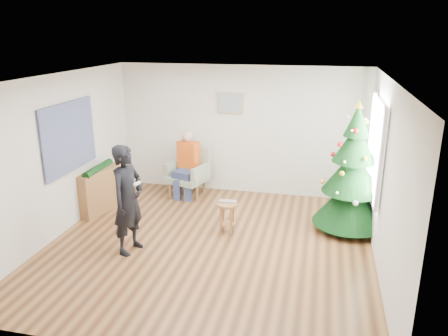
% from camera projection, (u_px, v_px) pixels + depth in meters
% --- Properties ---
extents(floor, '(5.00, 5.00, 0.00)m').
position_uv_depth(floor, '(209.00, 245.00, 6.88)').
color(floor, brown).
rests_on(floor, ground).
extents(ceiling, '(5.00, 5.00, 0.00)m').
position_uv_depth(ceiling, '(207.00, 78.00, 6.10)').
color(ceiling, white).
rests_on(ceiling, wall_back).
extents(wall_back, '(5.00, 0.00, 5.00)m').
position_uv_depth(wall_back, '(240.00, 130.00, 8.81)').
color(wall_back, silver).
rests_on(wall_back, floor).
extents(wall_front, '(5.00, 0.00, 5.00)m').
position_uv_depth(wall_front, '(141.00, 243.00, 4.17)').
color(wall_front, silver).
rests_on(wall_front, floor).
extents(wall_left, '(0.00, 5.00, 5.00)m').
position_uv_depth(wall_left, '(59.00, 156.00, 7.03)').
color(wall_left, silver).
rests_on(wall_left, floor).
extents(wall_right, '(0.00, 5.00, 5.00)m').
position_uv_depth(wall_right, '(385.00, 179.00, 5.95)').
color(wall_right, silver).
rests_on(wall_right, floor).
extents(window_panel, '(0.04, 1.30, 1.40)m').
position_uv_depth(window_panel, '(377.00, 146.00, 6.83)').
color(window_panel, white).
rests_on(window_panel, wall_right).
extents(curtains, '(0.05, 1.75, 1.50)m').
position_uv_depth(curtains, '(375.00, 146.00, 6.83)').
color(curtains, white).
rests_on(curtains, wall_right).
extents(christmas_tree, '(1.22, 1.22, 2.20)m').
position_uv_depth(christmas_tree, '(353.00, 173.00, 7.16)').
color(christmas_tree, '#3F2816').
rests_on(christmas_tree, floor).
extents(stool, '(0.35, 0.35, 0.53)m').
position_uv_depth(stool, '(227.00, 217.00, 7.24)').
color(stool, brown).
rests_on(stool, floor).
extents(laptop, '(0.29, 0.19, 0.02)m').
position_uv_depth(laptop, '(227.00, 202.00, 7.15)').
color(laptop, silver).
rests_on(laptop, stool).
extents(armchair, '(0.90, 0.87, 1.00)m').
position_uv_depth(armchair, '(189.00, 177.00, 8.90)').
color(armchair, gray).
rests_on(armchair, floor).
extents(seated_person, '(0.51, 0.67, 1.31)m').
position_uv_depth(seated_person, '(187.00, 164.00, 8.76)').
color(seated_person, navy).
rests_on(seated_person, armchair).
extents(standing_man, '(0.52, 0.68, 1.67)m').
position_uv_depth(standing_man, '(128.00, 200.00, 6.48)').
color(standing_man, black).
rests_on(standing_man, floor).
extents(game_controller, '(0.06, 0.13, 0.04)m').
position_uv_depth(game_controller, '(137.00, 184.00, 6.33)').
color(game_controller, white).
rests_on(game_controller, standing_man).
extents(console, '(0.52, 1.04, 0.80)m').
position_uv_depth(console, '(100.00, 190.00, 8.09)').
color(console, brown).
rests_on(console, floor).
extents(garland, '(0.14, 0.90, 0.14)m').
position_uv_depth(garland, '(98.00, 169.00, 7.96)').
color(garland, black).
rests_on(garland, console).
extents(tapestry, '(0.03, 1.50, 1.15)m').
position_uv_depth(tapestry, '(69.00, 137.00, 7.22)').
color(tapestry, black).
rests_on(tapestry, wall_left).
extents(framed_picture, '(0.52, 0.05, 0.42)m').
position_uv_depth(framed_picture, '(230.00, 103.00, 8.65)').
color(framed_picture, tan).
rests_on(framed_picture, wall_back).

